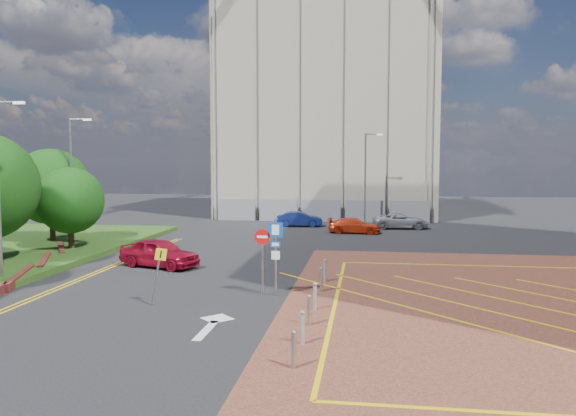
% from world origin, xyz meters
% --- Properties ---
extents(ground, '(140.00, 140.00, 0.00)m').
position_xyz_m(ground, '(0.00, 0.00, 0.00)').
color(ground, black).
rests_on(ground, ground).
extents(retaining_wall, '(6.06, 20.33, 0.40)m').
position_xyz_m(retaining_wall, '(-11.80, 2.00, 0.20)').
color(retaining_wall, maroon).
rests_on(retaining_wall, ground).
extents(tree_c, '(4.00, 4.00, 4.90)m').
position_xyz_m(tree_c, '(-13.50, 10.00, 3.19)').
color(tree_c, '#3D2B1C').
rests_on(tree_c, grass_bed).
extents(tree_d, '(5.00, 5.00, 6.08)m').
position_xyz_m(tree_d, '(-16.50, 13.00, 3.87)').
color(tree_d, '#3D2B1C').
rests_on(tree_d, grass_bed).
extents(lamp_left_far, '(1.53, 0.16, 8.00)m').
position_xyz_m(lamp_left_far, '(-14.42, 12.00, 4.66)').
color(lamp_left_far, '#9EA0A8').
rests_on(lamp_left_far, grass_bed).
extents(lamp_back, '(1.53, 0.16, 8.00)m').
position_xyz_m(lamp_back, '(4.08, 28.00, 4.36)').
color(lamp_back, '#9EA0A8').
rests_on(lamp_back, ground).
extents(sign_cluster, '(1.17, 0.12, 3.20)m').
position_xyz_m(sign_cluster, '(0.30, 0.98, 1.95)').
color(sign_cluster, '#9EA0A8').
rests_on(sign_cluster, ground).
extents(warning_sign, '(0.68, 0.40, 2.25)m').
position_xyz_m(warning_sign, '(-3.71, -1.18, 1.43)').
color(warning_sign, '#9EA0A8').
rests_on(warning_sign, ground).
extents(bollard_row, '(0.14, 11.14, 0.90)m').
position_xyz_m(bollard_row, '(2.30, -1.67, 0.47)').
color(bollard_row, '#9EA0A8').
rests_on(bollard_row, forecourt).
extents(construction_building, '(21.20, 19.20, 22.00)m').
position_xyz_m(construction_building, '(0.00, 40.00, 11.00)').
color(construction_building, '#AFA68F').
rests_on(construction_building, ground).
extents(construction_fence, '(21.60, 0.06, 2.00)m').
position_xyz_m(construction_fence, '(1.00, 30.00, 1.00)').
color(construction_fence, gray).
rests_on(construction_fence, ground).
extents(car_red_left, '(4.77, 3.18, 1.51)m').
position_xyz_m(car_red_left, '(-6.57, 6.41, 0.75)').
color(car_red_left, maroon).
rests_on(car_red_left, ground).
extents(car_blue_back, '(3.98, 1.71, 1.28)m').
position_xyz_m(car_blue_back, '(-1.49, 25.80, 0.64)').
color(car_blue_back, navy).
rests_on(car_blue_back, ground).
extents(car_red_back, '(4.14, 1.87, 1.18)m').
position_xyz_m(car_red_back, '(3.23, 21.90, 0.59)').
color(car_red_back, red).
rests_on(car_red_back, ground).
extents(car_silver_back, '(4.74, 2.53, 1.27)m').
position_xyz_m(car_silver_back, '(6.95, 25.46, 0.63)').
color(car_silver_back, '#B7B7BF').
rests_on(car_silver_back, ground).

